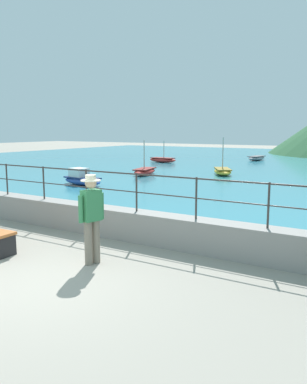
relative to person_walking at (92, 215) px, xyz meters
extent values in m
plane|color=gray|center=(-0.20, -1.37, -0.98)|extent=(120.00, 120.00, 0.00)
cube|color=gray|center=(-0.20, 1.83, -0.63)|extent=(20.00, 0.56, 0.70)
cylinder|color=#383330|center=(-4.80, 1.83, 0.17)|extent=(0.04, 0.04, 0.90)
cylinder|color=#383330|center=(-3.27, 1.83, 0.17)|extent=(0.04, 0.04, 0.90)
cylinder|color=#383330|center=(-1.74, 1.83, 0.17)|extent=(0.04, 0.04, 0.90)
cylinder|color=#383330|center=(-0.20, 1.83, 0.17)|extent=(0.04, 0.04, 0.90)
cylinder|color=#383330|center=(1.33, 1.83, 0.17)|extent=(0.04, 0.04, 0.90)
cylinder|color=#383330|center=(2.86, 1.83, 0.17)|extent=(0.04, 0.04, 0.90)
cylinder|color=#383330|center=(-0.20, 1.83, 0.59)|extent=(18.40, 0.04, 0.04)
cylinder|color=#383330|center=(-0.20, 1.83, 0.17)|extent=(18.40, 0.03, 0.03)
cube|color=black|center=(-1.77, -0.63, -0.76)|extent=(0.11, 0.47, 0.43)
cylinder|color=slate|center=(-0.02, -0.09, -0.55)|extent=(0.15, 0.15, 0.86)
cylinder|color=slate|center=(0.02, 0.09, -0.55)|extent=(0.15, 0.15, 0.86)
cube|color=#337F4C|center=(0.00, 0.00, 0.18)|extent=(0.30, 0.40, 0.60)
cylinder|color=#337F4C|center=(-0.06, -0.23, 0.14)|extent=(0.09, 0.09, 0.52)
cylinder|color=#337F4C|center=(0.06, 0.23, 0.14)|extent=(0.09, 0.09, 0.52)
sphere|color=beige|center=(0.00, 0.00, 0.61)|extent=(0.22, 0.22, 0.22)
cylinder|color=beige|center=(0.00, 0.00, 0.66)|extent=(0.38, 0.38, 0.02)
cylinder|color=beige|center=(0.00, 0.00, 0.72)|extent=(0.20, 0.20, 0.10)
ellipsoid|color=#2D4C9E|center=(-7.40, 7.95, -0.74)|extent=(2.42, 1.27, 0.36)
cube|color=navy|center=(-7.40, 7.95, -0.59)|extent=(1.94, 1.06, 0.06)
cube|color=silver|center=(-7.65, 7.99, -0.36)|extent=(0.89, 0.75, 0.40)
ellipsoid|color=gray|center=(-5.06, 26.53, -0.74)|extent=(1.21, 2.40, 0.36)
cube|color=#4D4D51|center=(-5.06, 26.53, -0.59)|extent=(1.02, 1.93, 0.06)
ellipsoid|color=red|center=(-7.21, 12.93, -0.74)|extent=(1.39, 2.44, 0.36)
cube|color=maroon|center=(-7.21, 12.93, -0.59)|extent=(1.16, 1.96, 0.06)
cylinder|color=#B2A899|center=(-7.19, 12.84, 0.23)|extent=(0.06, 0.06, 1.58)
ellipsoid|color=gold|center=(-3.47, 15.24, -0.74)|extent=(1.93, 2.44, 0.36)
cube|color=brown|center=(-3.47, 15.24, -0.59)|extent=(1.59, 1.98, 0.06)
cylinder|color=#B2A899|center=(-3.52, 15.32, 0.31)|extent=(0.06, 0.06, 1.73)
ellipsoid|color=red|center=(-10.65, 20.75, -0.74)|extent=(2.34, 0.99, 0.36)
cube|color=maroon|center=(-10.65, 20.75, -0.59)|extent=(1.87, 0.84, 0.06)
cylinder|color=#B2A899|center=(-10.55, 20.75, 0.10)|extent=(0.06, 0.06, 1.31)
camera|label=1|loc=(4.92, -5.66, 1.62)|focal=36.99mm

